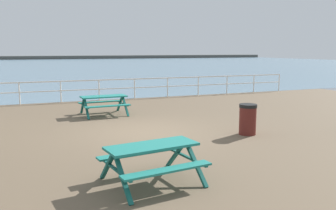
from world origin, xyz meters
TOP-DOWN VIEW (x-y plane):
  - ground_plane at (0.00, 0.00)m, footprint 30.00×24.00m
  - sea_band at (0.00, 52.75)m, footprint 142.00×90.00m
  - distant_shoreline at (0.00, 95.75)m, footprint 142.00×6.00m
  - seaward_railing at (-0.00, 7.75)m, footprint 23.07×0.07m
  - picnic_table_near_left at (-1.19, -4.21)m, footprint 2.00×1.76m
  - picnic_table_near_right at (-0.60, 3.47)m, footprint 1.87×1.62m
  - litter_bin at (2.88, -1.47)m, footprint 0.55×0.55m

SIDE VIEW (x-z plane):
  - ground_plane at x=0.00m, z-range -0.20..0.00m
  - sea_band at x=0.00m, z-range 0.00..0.00m
  - distant_shoreline at x=0.00m, z-range -0.90..0.90m
  - litter_bin at x=2.88m, z-range 0.00..0.95m
  - picnic_table_near_left at x=-1.19m, z-range 0.19..0.98m
  - picnic_table_near_right at x=-0.60m, z-range 0.19..0.98m
  - seaward_railing at x=0.00m, z-range 0.21..1.29m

